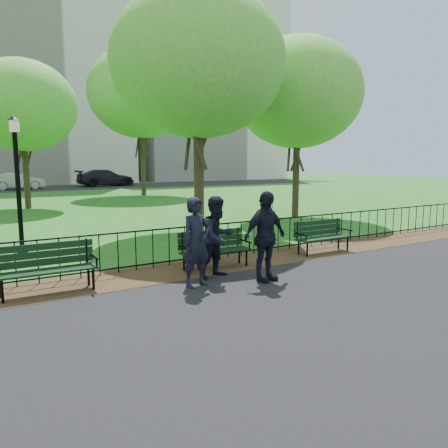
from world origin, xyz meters
TOP-DOWN VIEW (x-y plane):
  - ground at (0.00, 0.00)m, footprint 120.00×120.00m
  - asphalt_path at (0.00, -3.40)m, footprint 60.00×9.20m
  - dirt_strip at (0.00, 1.50)m, footprint 60.00×1.60m
  - far_street at (0.00, 35.00)m, footprint 70.00×9.00m
  - iron_fence at (0.00, 2.00)m, footprint 24.06×0.06m
  - apartment_mid at (2.00, 48.00)m, footprint 24.00×15.00m
  - apartment_east at (26.00, 48.00)m, footprint 20.00×15.00m
  - park_bench_main at (0.31, 1.25)m, footprint 1.65×0.60m
  - park_bench_left_a at (-2.97, 1.29)m, footprint 1.76×0.57m
  - park_bench_right_a at (3.84, 1.25)m, footprint 1.65×0.54m
  - lamppost at (-2.87, 5.24)m, footprint 0.32×0.32m
  - tree_near_e at (2.90, 6.18)m, footprint 5.80×5.80m
  - tree_mid_e at (8.34, 7.39)m, footprint 5.40×5.40m
  - tree_far_c at (-1.00, 17.24)m, footprint 5.32×5.32m
  - tree_far_e at (7.41, 22.54)m, footprint 7.37×7.37m
  - person_left at (-0.46, 0.22)m, footprint 0.68×0.50m
  - person_mid at (0.24, 0.58)m, footprint 0.88×0.58m
  - person_right at (0.89, -0.17)m, footprint 1.10×0.56m
  - sedan_silver at (0.55, 34.05)m, footprint 4.56×2.11m
  - sedan_dark at (8.67, 35.48)m, footprint 5.55×2.31m

SIDE VIEW (x-z plane):
  - ground at x=0.00m, z-range 0.00..0.00m
  - asphalt_path at x=0.00m, z-range 0.00..0.01m
  - far_street at x=0.00m, z-range 0.00..0.01m
  - dirt_strip at x=0.00m, z-range 0.01..0.02m
  - iron_fence at x=0.00m, z-range 0.00..1.00m
  - park_bench_right_a at x=3.84m, z-range 0.07..0.99m
  - park_bench_left_a at x=-2.97m, z-range 0.07..1.06m
  - park_bench_main at x=0.31m, z-range 0.12..1.04m
  - sedan_silver at x=0.55m, z-range 0.01..1.46m
  - sedan_dark at x=8.67m, z-range 0.01..1.61m
  - person_mid at x=0.24m, z-range 0.01..1.69m
  - person_left at x=-0.46m, z-range 0.01..1.73m
  - person_right at x=0.89m, z-range 0.01..1.82m
  - lamppost at x=-2.87m, z-range 0.16..3.68m
  - tree_far_c at x=-1.00m, z-range 1.44..8.85m
  - tree_mid_e at x=8.34m, z-range 1.46..8.99m
  - tree_near_e at x=2.90m, z-range 1.57..9.65m
  - tree_far_e at x=7.41m, z-range 2.00..12.27m
  - apartment_east at x=26.00m, z-range 0.00..24.00m
  - apartment_mid at x=2.00m, z-range 0.00..30.00m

